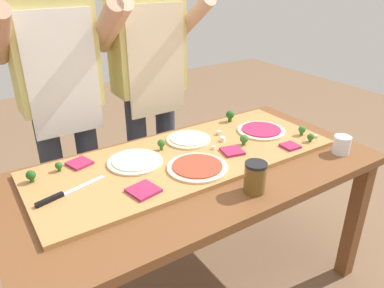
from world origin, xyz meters
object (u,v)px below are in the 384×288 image
at_px(broccoli_floret_front_mid, 59,166).
at_px(cook_left, 60,89).
at_px(pizza_slice_far_right, 290,146).
at_px(cheese_crumble_c, 214,148).
at_px(broccoli_floret_back_right, 244,139).
at_px(pizza_slice_near_left, 143,190).
at_px(sauce_jar, 255,177).
at_px(cheese_crumble_b, 223,139).
at_px(cook_right, 149,75).
at_px(cheese_crumble_a, 219,133).
at_px(broccoli_floret_front_right, 31,175).
at_px(broccoli_floret_center_left, 311,137).
at_px(broccoli_floret_back_left, 302,130).
at_px(pizza_whole_cheese_artichoke, 188,139).
at_px(flour_cup, 341,146).
at_px(pizza_slice_far_left, 80,163).
at_px(pizza_whole_beet_magenta, 261,130).
at_px(broccoli_floret_center_right, 161,144).
at_px(pizza_whole_white_garlic, 135,161).
at_px(chefs_knife, 62,195).
at_px(pizza_slice_near_right, 232,151).
at_px(pizza_whole_tomato_red, 197,167).
at_px(prep_table, 195,185).
at_px(broccoli_floret_back_mid, 230,115).

bearing_deg(broccoli_floret_front_mid, cook_left, 69.99).
relative_size(pizza_slice_far_right, cheese_crumble_c, 4.97).
height_order(broccoli_floret_back_right, cheese_crumble_c, broccoli_floret_back_right).
xyz_separation_m(broccoli_floret_front_mid, broccoli_floret_back_right, (0.83, -0.24, 0.01)).
height_order(pizza_slice_near_left, sauce_jar, sauce_jar).
bearing_deg(cheese_crumble_b, cook_left, 137.60).
xyz_separation_m(pizza_slice_far_right, cheese_crumble_c, (-0.32, 0.19, 0.00)).
bearing_deg(cook_right, cheese_crumble_a, -73.86).
bearing_deg(cheese_crumble_b, broccoli_floret_front_right, 172.56).
xyz_separation_m(broccoli_floret_center_left, broccoli_floret_back_left, (0.03, 0.08, 0.00)).
bearing_deg(broccoli_floret_front_mid, pizza_whole_cheese_artichoke, -4.09).
bearing_deg(flour_cup, pizza_slice_far_left, 153.70).
relative_size(pizza_whole_beet_magenta, broccoli_floret_back_right, 4.68).
distance_m(broccoli_floret_front_right, flour_cup, 1.40).
relative_size(pizza_slice_near_left, broccoli_floret_center_right, 2.01).
height_order(pizza_whole_white_garlic, cheese_crumble_b, cheese_crumble_b).
height_order(sauce_jar, cook_left, cook_left).
bearing_deg(pizza_whole_beet_magenta, broccoli_floret_front_right, 173.20).
bearing_deg(cheese_crumble_b, broccoli_floret_center_left, -34.70).
distance_m(pizza_slice_far_left, cook_left, 0.47).
distance_m(chefs_knife, pizza_slice_near_right, 0.78).
relative_size(pizza_whole_cheese_artichoke, cheese_crumble_c, 14.10).
bearing_deg(cheese_crumble_c, pizza_whole_beet_magenta, 5.22).
bearing_deg(pizza_whole_tomato_red, cheese_crumble_c, 33.07).
height_order(broccoli_floret_back_left, broccoli_floret_front_right, same).
xyz_separation_m(cheese_crumble_b, cook_left, (-0.62, 0.56, 0.22)).
distance_m(pizza_whole_beet_magenta, broccoli_floret_back_right, 0.20).
xyz_separation_m(prep_table, broccoli_floret_front_mid, (-0.52, 0.26, 0.14)).
xyz_separation_m(cheese_crumble_c, cook_right, (-0.02, 0.61, 0.22)).
bearing_deg(chefs_knife, broccoli_floret_center_left, -9.43).
distance_m(pizza_whole_white_garlic, broccoli_floret_back_right, 0.54).
bearing_deg(broccoli_floret_front_mid, pizza_whole_tomato_red, -31.20).
bearing_deg(flour_cup, sauce_jar, -177.55).
bearing_deg(pizza_whole_beet_magenta, broccoli_floret_back_right, -158.32).
bearing_deg(cheese_crumble_a, chefs_knife, -171.44).
bearing_deg(broccoli_floret_center_left, pizza_slice_far_left, 158.72).
xyz_separation_m(pizza_whole_cheese_artichoke, broccoli_floret_back_left, (0.53, -0.27, 0.02)).
bearing_deg(broccoli_floret_front_right, pizza_slice_near_left, -42.25).
relative_size(pizza_slice_near_left, broccoli_floret_back_mid, 1.66).
xyz_separation_m(chefs_knife, pizza_whole_white_garlic, (0.35, 0.09, 0.00)).
distance_m(broccoli_floret_back_left, cheese_crumble_a, 0.43).
bearing_deg(pizza_whole_tomato_red, broccoli_floret_front_mid, 148.80).
relative_size(pizza_whole_tomato_red, flour_cup, 3.08).
distance_m(pizza_whole_tomato_red, cook_left, 0.84).
xyz_separation_m(chefs_knife, pizza_slice_near_right, (0.78, -0.07, 0.00)).
height_order(pizza_slice_near_left, broccoli_floret_center_right, broccoli_floret_center_right).
bearing_deg(broccoli_floret_back_right, cheese_crumble_a, 99.06).
xyz_separation_m(prep_table, broccoli_floret_back_right, (0.31, 0.02, 0.15)).
bearing_deg(pizza_slice_far_right, broccoli_floret_back_left, 23.59).
distance_m(broccoli_floret_back_mid, cheese_crumble_b, 0.27).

